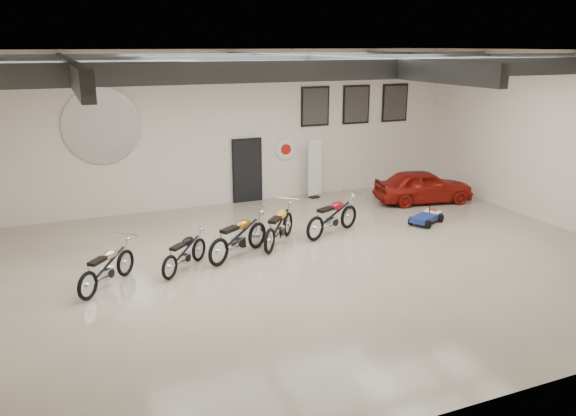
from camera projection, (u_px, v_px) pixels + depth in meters
name	position (u px, v px, depth m)	size (l,w,h in m)	color
floor	(307.00, 264.00, 13.64)	(16.00, 12.00, 0.01)	tan
ceiling	(309.00, 51.00, 12.24)	(16.00, 12.00, 0.01)	slate
back_wall	(231.00, 129.00, 18.25)	(16.00, 0.02, 5.00)	silver
right_wall	(564.00, 141.00, 15.91)	(0.02, 12.00, 5.00)	silver
ceiling_beams	(309.00, 63.00, 12.31)	(15.80, 11.80, 0.32)	#515458
door	(247.00, 171.00, 18.80)	(0.92, 0.08, 2.10)	black
logo_plaque	(102.00, 126.00, 16.64)	(2.30, 0.06, 1.16)	silver
poster_left	(315.00, 106.00, 19.16)	(1.05, 0.08, 1.35)	black
poster_mid	(356.00, 105.00, 19.75)	(1.05, 0.08, 1.35)	black
poster_right	(395.00, 103.00, 20.35)	(1.05, 0.08, 1.35)	black
oil_sign	(286.00, 149.00, 19.14)	(0.72, 0.10, 0.72)	white
banner_stand	(315.00, 170.00, 19.27)	(0.54, 0.22, 1.98)	white
motorcycle_silver	(107.00, 266.00, 12.22)	(1.92, 0.60, 1.00)	silver
motorcycle_black	(184.00, 251.00, 13.19)	(1.78, 0.55, 0.92)	silver
motorcycle_gold	(238.00, 235.00, 13.98)	(2.15, 0.67, 1.12)	silver
motorcycle_yellow	(279.00, 225.00, 14.85)	(2.08, 0.65, 1.08)	silver
motorcycle_red	(333.00, 215.00, 15.64)	(2.13, 0.66, 1.11)	silver
go_kart	(428.00, 214.00, 16.75)	(1.43, 0.64, 0.52)	navy
vintage_car	(423.00, 186.00, 18.85)	(3.28, 1.32, 1.12)	maroon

